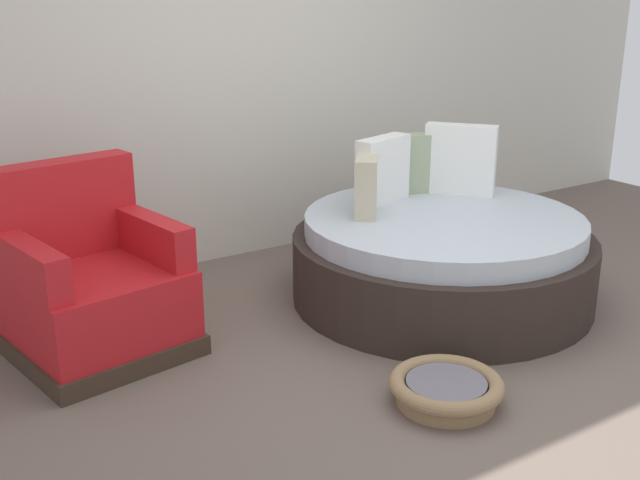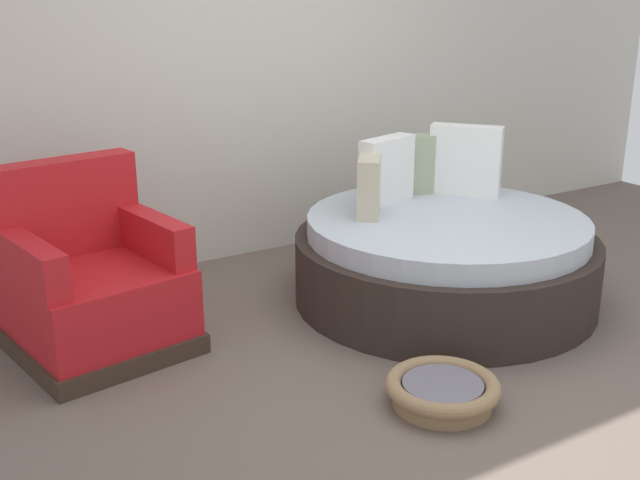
% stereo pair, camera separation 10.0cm
% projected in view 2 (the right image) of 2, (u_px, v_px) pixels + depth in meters
% --- Properties ---
extents(ground_plane, '(8.00, 8.00, 0.02)m').
position_uv_depth(ground_plane, '(438.00, 378.00, 3.70)').
color(ground_plane, '#66564C').
extents(back_wall, '(8.00, 0.12, 3.02)m').
position_uv_depth(back_wall, '(233.00, 29.00, 4.97)').
color(back_wall, beige).
rests_on(back_wall, ground_plane).
extents(round_daybed, '(1.76, 1.76, 0.95)m').
position_uv_depth(round_daybed, '(444.00, 255.00, 4.54)').
color(round_daybed, '#2D231E').
rests_on(round_daybed, ground_plane).
extents(red_armchair, '(0.91, 0.91, 0.94)m').
position_uv_depth(red_armchair, '(92.00, 286.00, 3.91)').
color(red_armchair, '#38281E').
rests_on(red_armchair, ground_plane).
extents(pet_basket, '(0.51, 0.51, 0.13)m').
position_uv_depth(pet_basket, '(443.00, 390.00, 3.42)').
color(pet_basket, '#8E704C').
rests_on(pet_basket, ground_plane).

